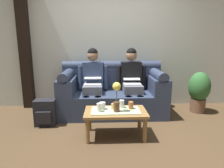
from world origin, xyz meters
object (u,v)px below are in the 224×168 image
(cup_near_left, at_px, (131,105))
(flower_vase, at_px, (117,95))
(potted_plant, at_px, (199,90))
(cup_far_center, at_px, (114,106))
(cup_far_right, at_px, (99,107))
(backpack_left, at_px, (46,113))
(coffee_table, at_px, (116,114))
(person_left, at_px, (93,79))
(couch, at_px, (112,93))
(person_right, at_px, (132,78))
(cup_far_left, at_px, (102,106))
(cup_near_right, at_px, (122,104))

(cup_near_left, bearing_deg, flower_vase, -153.91)
(potted_plant, bearing_deg, cup_far_center, -152.21)
(cup_far_center, xyz_separation_m, cup_far_right, (-0.21, -0.11, 0.02))
(cup_near_left, bearing_deg, backpack_left, 163.62)
(coffee_table, distance_m, cup_near_left, 0.25)
(person_left, xyz_separation_m, coffee_table, (0.36, -0.98, -0.33))
(couch, distance_m, person_left, 0.46)
(couch, height_order, person_left, person_left)
(person_left, bearing_deg, person_right, 0.02)
(cup_far_left, distance_m, potted_plant, 2.04)
(person_right, distance_m, flower_vase, 1.10)
(person_right, height_order, cup_far_center, person_right)
(couch, height_order, potted_plant, couch)
(flower_vase, height_order, cup_far_right, flower_vase)
(cup_near_left, bearing_deg, coffee_table, -168.45)
(potted_plant, bearing_deg, person_left, 178.74)
(couch, bearing_deg, cup_far_left, -100.95)
(person_left, distance_m, flower_vase, 1.11)
(cup_near_left, relative_size, cup_far_left, 1.01)
(backpack_left, bearing_deg, person_left, 36.38)
(flower_vase, bearing_deg, backpack_left, 156.13)
(cup_far_left, bearing_deg, cup_far_right, -116.96)
(cup_far_left, bearing_deg, person_left, 100.77)
(flower_vase, bearing_deg, cup_far_center, 104.28)
(couch, xyz_separation_m, backpack_left, (-1.11, -0.55, -0.17))
(cup_near_right, distance_m, potted_plant, 1.77)
(couch, xyz_separation_m, potted_plant, (1.65, -0.05, 0.05))
(flower_vase, distance_m, backpack_left, 1.29)
(cup_far_right, bearing_deg, cup_far_left, 63.04)
(couch, xyz_separation_m, cup_near_right, (0.10, -0.89, 0.07))
(flower_vase, distance_m, cup_far_center, 0.23)
(person_right, bearing_deg, person_left, -179.98)
(person_left, bearing_deg, cup_far_right, -82.66)
(cup_near_right, relative_size, potted_plant, 0.14)
(cup_near_left, height_order, cup_far_center, cup_near_left)
(cup_far_right, bearing_deg, cup_near_right, 24.83)
(person_right, relative_size, cup_near_right, 11.06)
(cup_near_left, bearing_deg, potted_plant, 32.02)
(flower_vase, relative_size, cup_far_center, 4.96)
(person_right, xyz_separation_m, cup_far_right, (-0.59, -1.03, -0.21))
(couch, relative_size, cup_far_right, 16.53)
(cup_far_right, bearing_deg, potted_plant, 27.75)
(couch, distance_m, cup_near_right, 0.89)
(cup_far_left, bearing_deg, potted_plant, 26.10)
(person_right, height_order, potted_plant, person_right)
(person_right, bearing_deg, cup_far_left, -120.01)
(coffee_table, distance_m, potted_plant, 1.90)
(cup_near_left, bearing_deg, person_left, 121.89)
(flower_vase, xyz_separation_m, cup_far_right, (-0.24, 0.01, -0.18))
(backpack_left, bearing_deg, couch, 26.45)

